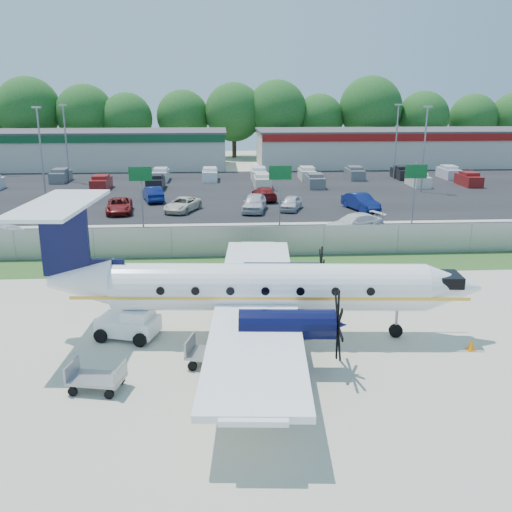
{
  "coord_description": "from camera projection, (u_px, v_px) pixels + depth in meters",
  "views": [
    {
      "loc": [
        -1.79,
        -22.16,
        10.4
      ],
      "look_at": [
        0.0,
        6.0,
        2.3
      ],
      "focal_mm": 40.0,
      "sensor_mm": 36.0,
      "label": 1
    }
  ],
  "objects": [
    {
      "name": "ground",
      "position": [
        265.0,
        347.0,
        24.23
      ],
      "size": [
        170.0,
        170.0,
        0.0
      ],
      "primitive_type": "plane",
      "color": "beige",
      "rests_on": "ground"
    },
    {
      "name": "grass_verge",
      "position": [
        250.0,
        265.0,
        35.74
      ],
      "size": [
        170.0,
        4.0,
        0.02
      ],
      "primitive_type": "cube",
      "color": "#2D561E",
      "rests_on": "ground"
    },
    {
      "name": "access_road",
      "position": [
        245.0,
        237.0,
        42.45
      ],
      "size": [
        170.0,
        8.0,
        0.02
      ],
      "primitive_type": "cube",
      "color": "black",
      "rests_on": "ground"
    },
    {
      "name": "parking_lot",
      "position": [
        236.0,
        191.0,
        62.6
      ],
      "size": [
        170.0,
        32.0,
        0.02
      ],
      "primitive_type": "cube",
      "color": "black",
      "rests_on": "ground"
    },
    {
      "name": "perimeter_fence",
      "position": [
        248.0,
        241.0,
        37.38
      ],
      "size": [
        120.0,
        0.06,
        1.99
      ],
      "color": "gray",
      "rests_on": "ground"
    },
    {
      "name": "building_west",
      "position": [
        64.0,
        149.0,
        81.5
      ],
      "size": [
        46.4,
        12.4,
        5.24
      ],
      "color": "beige",
      "rests_on": "ground"
    },
    {
      "name": "building_east",
      "position": [
        407.0,
        147.0,
        84.54
      ],
      "size": [
        44.4,
        12.4,
        5.24
      ],
      "color": "beige",
      "rests_on": "ground"
    },
    {
      "name": "sign_left",
      "position": [
        141.0,
        183.0,
        44.72
      ],
      "size": [
        1.8,
        0.26,
        5.0
      ],
      "color": "gray",
      "rests_on": "ground"
    },
    {
      "name": "sign_mid",
      "position": [
        280.0,
        181.0,
        45.39
      ],
      "size": [
        1.8,
        0.26,
        5.0
      ],
      "color": "gray",
      "rests_on": "ground"
    },
    {
      "name": "sign_right",
      "position": [
        415.0,
        180.0,
        46.06
      ],
      "size": [
        1.8,
        0.26,
        5.0
      ],
      "color": "gray",
      "rests_on": "ground"
    },
    {
      "name": "light_pole_nw",
      "position": [
        40.0,
        145.0,
        58.02
      ],
      "size": [
        0.9,
        0.35,
        9.09
      ],
      "color": "gray",
      "rests_on": "ground"
    },
    {
      "name": "light_pole_ne",
      "position": [
        425.0,
        143.0,
        60.46
      ],
      "size": [
        0.9,
        0.35,
        9.09
      ],
      "color": "gray",
      "rests_on": "ground"
    },
    {
      "name": "light_pole_sw",
      "position": [
        66.0,
        138.0,
        67.62
      ],
      "size": [
        0.9,
        0.35,
        9.09
      ],
      "color": "gray",
      "rests_on": "ground"
    },
    {
      "name": "light_pole_se",
      "position": [
        397.0,
        136.0,
        70.05
      ],
      "size": [
        0.9,
        0.35,
        9.09
      ],
      "color": "gray",
      "rests_on": "ground"
    },
    {
      "name": "tree_line",
      "position": [
        230.0,
        157.0,
        95.22
      ],
      "size": [
        112.0,
        6.0,
        14.0
      ],
      "primitive_type": null,
      "color": "#1A5218",
      "rests_on": "ground"
    },
    {
      "name": "aircraft",
      "position": [
        259.0,
        287.0,
        24.62
      ],
      "size": [
        19.45,
        19.17,
        6.0
      ],
      "color": "white",
      "rests_on": "ground"
    },
    {
      "name": "pushback_tug",
      "position": [
        130.0,
        323.0,
        25.0
      ],
      "size": [
        2.88,
        2.45,
        1.37
      ],
      "color": "white",
      "rests_on": "ground"
    },
    {
      "name": "baggage_cart_near",
      "position": [
        96.0,
        378.0,
        20.59
      ],
      "size": [
        2.15,
        1.55,
        1.02
      ],
      "color": "gray",
      "rests_on": "ground"
    },
    {
      "name": "baggage_cart_far",
      "position": [
        215.0,
        353.0,
        22.44
      ],
      "size": [
        2.37,
        1.76,
        1.11
      ],
      "color": "gray",
      "rests_on": "ground"
    },
    {
      "name": "cone_nose",
      "position": [
        471.0,
        344.0,
        23.91
      ],
      "size": [
        0.34,
        0.34,
        0.49
      ],
      "color": "orange",
      "rests_on": "ground"
    },
    {
      "name": "cone_starboard_wing",
      "position": [
        249.0,
        278.0,
        32.41
      ],
      "size": [
        0.37,
        0.37,
        0.52
      ],
      "color": "orange",
      "rests_on": "ground"
    },
    {
      "name": "road_car_west",
      "position": [
        11.0,
        245.0,
        40.5
      ],
      "size": [
        5.13,
        3.31,
        1.38
      ],
      "primitive_type": "imported",
      "rotation": [
        0.0,
        0.0,
        1.26
      ],
      "color": "silver",
      "rests_on": "ground"
    },
    {
      "name": "road_car_mid",
      "position": [
        354.0,
        232.0,
        44.06
      ],
      "size": [
        5.33,
        3.86,
        1.43
      ],
      "primitive_type": "imported",
      "rotation": [
        0.0,
        0.0,
        -1.15
      ],
      "color": "silver",
      "rests_on": "ground"
    },
    {
      "name": "parked_car_a",
      "position": [
        120.0,
        213.0,
        51.17
      ],
      "size": [
        2.73,
        4.98,
        1.32
      ],
      "primitive_type": "imported",
      "rotation": [
        0.0,
        0.0,
        0.12
      ],
      "color": "maroon",
      "rests_on": "ground"
    },
    {
      "name": "parked_car_b",
      "position": [
        183.0,
        211.0,
        51.8
      ],
      "size": [
        3.68,
        5.08,
        1.28
      ],
      "primitive_type": "imported",
      "rotation": [
        0.0,
        0.0,
        -0.38
      ],
      "color": "beige",
      "rests_on": "ground"
    },
    {
      "name": "parked_car_c",
      "position": [
        254.0,
        212.0,
        51.77
      ],
      "size": [
        2.71,
        5.02,
        1.62
      ],
      "primitive_type": "imported",
      "rotation": [
        0.0,
        0.0,
        -0.18
      ],
      "color": "silver",
      "rests_on": "ground"
    },
    {
      "name": "parked_car_d",
      "position": [
        291.0,
        210.0,
        52.39
      ],
      "size": [
        2.76,
        4.16,
        1.32
      ],
      "primitive_type": "imported",
      "rotation": [
        0.0,
        0.0,
        -0.34
      ],
      "color": "silver",
      "rests_on": "ground"
    },
    {
      "name": "parked_car_e",
      "position": [
        360.0,
        210.0,
        52.46
      ],
      "size": [
        2.93,
        4.89,
        1.52
      ],
      "primitive_type": "imported",
      "rotation": [
        0.0,
        0.0,
        0.31
      ],
      "color": "navy",
      "rests_on": "ground"
    },
    {
      "name": "parked_car_f",
      "position": [
        153.0,
        201.0,
        56.65
      ],
      "size": [
        2.69,
        4.81,
        1.5
      ],
      "primitive_type": "imported",
      "rotation": [
        0.0,
        0.0,
        3.4
      ],
      "color": "navy",
      "rests_on": "ground"
    },
    {
      "name": "parked_car_g",
      "position": [
        264.0,
        200.0,
        57.29
      ],
      "size": [
        2.48,
        4.92,
        1.37
      ],
      "primitive_type": "imported",
      "rotation": [
        0.0,
        0.0,
        3.26
      ],
      "color": "maroon",
      "rests_on": "ground"
    },
    {
      "name": "far_parking_rows",
      "position": [
        235.0,
        184.0,
        67.4
      ],
      "size": [
        56.0,
        10.0,
        1.6
      ],
      "primitive_type": null,
      "color": "gray",
      "rests_on": "ground"
    }
  ]
}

